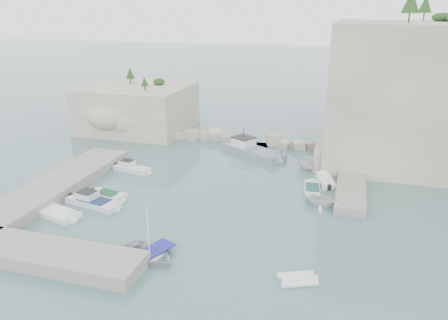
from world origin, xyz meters
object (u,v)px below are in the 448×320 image
(work_boat, at_px, (253,155))
(tender_east_d, at_px, (315,170))
(motorboat_c, at_px, (108,198))
(motorboat_e, at_px, (58,216))
(inflatable_dinghy, at_px, (297,281))
(tender_east_b, at_px, (312,192))
(rowboat, at_px, (150,258))
(tender_east_c, at_px, (325,183))
(motorboat_a, at_px, (133,171))
(tender_east_a, at_px, (320,206))
(motorboat_d, at_px, (94,205))

(work_boat, bearing_deg, tender_east_d, 7.05)
(motorboat_c, height_order, work_boat, work_boat)
(motorboat_c, relative_size, tender_east_d, 1.04)
(tender_east_d, bearing_deg, motorboat_e, 123.33)
(inflatable_dinghy, relative_size, tender_east_b, 0.62)
(rowboat, relative_size, tender_east_b, 1.00)
(tender_east_b, xyz_separation_m, tender_east_c, (1.13, 3.14, 0.00))
(work_boat, bearing_deg, motorboat_a, -110.68)
(tender_east_c, bearing_deg, rowboat, 133.63)
(rowboat, height_order, inflatable_dinghy, rowboat)
(work_boat, bearing_deg, tender_east_a, -23.74)
(rowboat, distance_m, tender_east_b, 20.06)
(motorboat_d, bearing_deg, motorboat_a, 106.23)
(tender_east_b, distance_m, tender_east_c, 3.33)
(motorboat_a, height_order, rowboat, motorboat_a)
(inflatable_dinghy, bearing_deg, tender_east_b, 68.38)
(tender_east_d, bearing_deg, motorboat_a, 99.39)
(motorboat_e, relative_size, tender_east_c, 1.07)
(motorboat_c, xyz_separation_m, tender_east_b, (20.21, 7.47, 0.00))
(motorboat_a, height_order, tender_east_b, motorboat_a)
(motorboat_d, height_order, tender_east_a, tender_east_a)
(tender_east_a, relative_size, tender_east_d, 0.84)
(motorboat_c, height_order, tender_east_a, tender_east_a)
(rowboat, relative_size, tender_east_c, 1.02)
(tender_east_d, bearing_deg, rowboat, 147.91)
(tender_east_a, distance_m, tender_east_c, 6.37)
(tender_east_b, distance_m, work_boat, 13.74)
(motorboat_a, distance_m, work_boat, 16.21)
(tender_east_c, bearing_deg, motorboat_d, 104.96)
(tender_east_c, bearing_deg, tender_east_a, 164.95)
(motorboat_d, relative_size, motorboat_a, 1.25)
(rowboat, xyz_separation_m, tender_east_b, (10.98, 16.79, 0.00))
(tender_east_b, height_order, tender_east_d, tender_east_d)
(inflatable_dinghy, bearing_deg, motorboat_a, 118.86)
(motorboat_c, xyz_separation_m, motorboat_a, (-1.22, 7.78, 0.00))
(tender_east_b, relative_size, tender_east_c, 1.02)
(rowboat, xyz_separation_m, work_boat, (2.14, 27.30, 0.00))
(motorboat_c, relative_size, inflatable_dinghy, 1.49)
(work_boat, bearing_deg, inflatable_dinghy, -40.61)
(motorboat_a, xyz_separation_m, tender_east_b, (21.43, -0.31, 0.00))
(tender_east_a, distance_m, tender_east_d, 10.20)
(motorboat_d, distance_m, work_boat, 23.14)
(inflatable_dinghy, distance_m, tender_east_b, 16.64)
(motorboat_d, xyz_separation_m, inflatable_dinghy, (21.14, -7.21, 0.00))
(motorboat_e, height_order, rowboat, rowboat)
(motorboat_d, xyz_separation_m, motorboat_a, (-0.84, 9.73, 0.00))
(tender_east_d, xyz_separation_m, work_boat, (-8.50, 3.65, 0.00))
(tender_east_a, height_order, tender_east_d, tender_east_a)
(tender_east_a, bearing_deg, motorboat_d, 110.72)
(inflatable_dinghy, relative_size, tender_east_c, 0.63)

